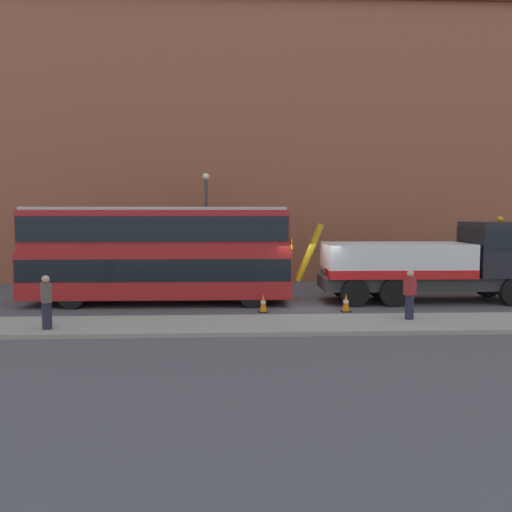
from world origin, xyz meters
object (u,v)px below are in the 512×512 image
object	(u,v)px
double_decker_bus	(158,251)
street_lamp	(206,220)
recovery_tow_truck	(436,261)
traffic_cone_midway	(346,303)
pedestrian_onlooker	(46,303)
pedestrian_bystander	(410,295)
traffic_cone_near_bus	(263,304)

from	to	relation	value
double_decker_bus	street_lamp	distance (m)	5.29
recovery_tow_truck	traffic_cone_midway	bearing A→B (deg)	-153.67
traffic_cone_midway	street_lamp	size ratio (longest dim) A/B	0.12
recovery_tow_truck	traffic_cone_midway	world-z (taller)	recovery_tow_truck
pedestrian_onlooker	pedestrian_bystander	size ratio (longest dim) A/B	1.00
pedestrian_onlooker	traffic_cone_near_bus	xyz separation A→B (m)	(7.05, 3.18, -0.64)
double_decker_bus	pedestrian_bystander	distance (m)	10.24
traffic_cone_near_bus	traffic_cone_midway	distance (m)	3.21
double_decker_bus	pedestrian_onlooker	bearing A→B (deg)	-117.18
recovery_tow_truck	double_decker_bus	size ratio (longest dim) A/B	0.92
pedestrian_onlooker	traffic_cone_near_bus	size ratio (longest dim) A/B	2.38
double_decker_bus	traffic_cone_midway	distance (m)	8.00
recovery_tow_truck	traffic_cone_near_bus	xyz separation A→B (m)	(-7.58, -2.10, -1.42)
traffic_cone_near_bus	traffic_cone_midway	xyz separation A→B (m)	(3.21, -0.02, 0.00)
recovery_tow_truck	pedestrian_onlooker	size ratio (longest dim) A/B	5.94
street_lamp	traffic_cone_near_bus	bearing A→B (deg)	-70.04
pedestrian_bystander	traffic_cone_midway	world-z (taller)	pedestrian_bystander
recovery_tow_truck	double_decker_bus	bearing A→B (deg)	-179.53
recovery_tow_truck	traffic_cone_midway	xyz separation A→B (m)	(-4.37, -2.12, -1.42)
pedestrian_bystander	double_decker_bus	bearing A→B (deg)	29.81
pedestrian_onlooker	pedestrian_bystander	bearing A→B (deg)	-25.85
pedestrian_bystander	traffic_cone_midway	xyz separation A→B (m)	(-1.73, 2.18, -0.64)
pedestrian_onlooker	street_lamp	bearing A→B (deg)	35.35
recovery_tow_truck	double_decker_bus	world-z (taller)	double_decker_bus
street_lamp	double_decker_bus	bearing A→B (deg)	-109.94
pedestrian_onlooker	pedestrian_bystander	world-z (taller)	same
recovery_tow_truck	traffic_cone_near_bus	size ratio (longest dim) A/B	14.10
double_decker_bus	pedestrian_bystander	size ratio (longest dim) A/B	6.47
double_decker_bus	pedestrian_onlooker	world-z (taller)	double_decker_bus
pedestrian_onlooker	pedestrian_bystander	distance (m)	12.03
recovery_tow_truck	street_lamp	distance (m)	11.33
double_decker_bus	street_lamp	world-z (taller)	street_lamp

